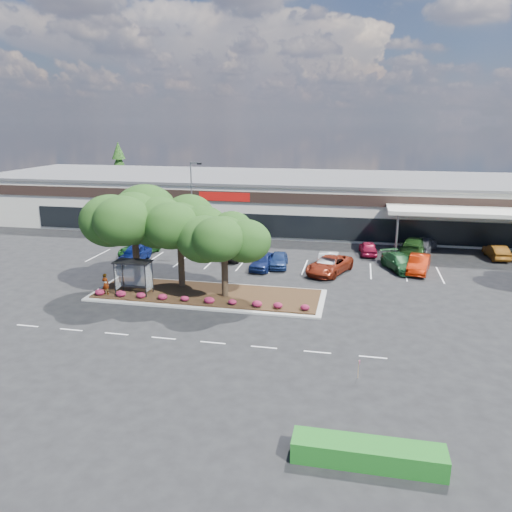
% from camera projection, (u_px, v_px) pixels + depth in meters
% --- Properties ---
extents(ground, '(160.00, 160.00, 0.00)m').
position_uv_depth(ground, '(218.00, 317.00, 34.51)').
color(ground, black).
rests_on(ground, ground).
extents(retail_store, '(80.40, 25.20, 6.25)m').
position_uv_depth(retail_store, '(289.00, 199.00, 65.71)').
color(retail_store, beige).
rests_on(retail_store, ground).
extents(landscape_island, '(18.00, 6.00, 0.26)m').
position_uv_depth(landscape_island, '(208.00, 295.00, 38.65)').
color(landscape_island, '#A4A49F').
rests_on(landscape_island, ground).
extents(lane_markings, '(33.12, 20.06, 0.01)m').
position_uv_depth(lane_markings, '(249.00, 274.00, 44.38)').
color(lane_markings, silver).
rests_on(lane_markings, ground).
extents(shrub_row, '(17.00, 0.80, 0.50)m').
position_uv_depth(shrub_row, '(199.00, 299.00, 36.56)').
color(shrub_row, maroon).
rests_on(shrub_row, landscape_island).
extents(bus_shelter, '(2.75, 1.55, 2.59)m').
position_uv_depth(bus_shelter, '(134.00, 267.00, 38.17)').
color(bus_shelter, black).
rests_on(bus_shelter, landscape_island).
extents(island_tree_west, '(7.20, 7.20, 7.89)m').
position_uv_depth(island_tree_west, '(135.00, 238.00, 39.24)').
color(island_tree_west, '#12360F').
rests_on(island_tree_west, landscape_island).
extents(island_tree_mid, '(6.60, 6.60, 7.32)m').
position_uv_depth(island_tree_mid, '(180.00, 242.00, 39.28)').
color(island_tree_mid, '#12360F').
rests_on(island_tree_mid, landscape_island).
extents(island_tree_east, '(5.80, 5.80, 6.50)m').
position_uv_depth(island_tree_east, '(224.00, 255.00, 37.18)').
color(island_tree_east, '#12360F').
rests_on(island_tree_east, landscape_island).
extents(hedge_south_east, '(6.00, 1.30, 0.90)m').
position_uv_depth(hedge_south_east, '(368.00, 454.00, 19.66)').
color(hedge_south_east, '#16551A').
rests_on(hedge_south_east, ground).
extents(conifer_north_west, '(4.40, 4.40, 10.00)m').
position_uv_depth(conifer_north_west, '(120.00, 172.00, 82.57)').
color(conifer_north_west, '#12360F').
rests_on(conifer_north_west, ground).
extents(person_waiting, '(0.67, 0.50, 1.65)m').
position_uv_depth(person_waiting, '(106.00, 284.00, 38.18)').
color(person_waiting, '#594C47').
rests_on(person_waiting, landscape_island).
extents(light_pole, '(1.43, 0.59, 9.14)m').
position_uv_depth(light_pole, '(193.00, 211.00, 52.52)').
color(light_pole, '#A4A49F').
rests_on(light_pole, ground).
extents(survey_stake, '(0.08, 0.14, 1.02)m').
position_uv_depth(survey_stake, '(359.00, 367.00, 26.20)').
color(survey_stake, tan).
rests_on(survey_stake, ground).
extents(car_0, '(1.98, 4.78, 1.62)m').
position_uv_depth(car_0, '(135.00, 253.00, 48.11)').
color(car_0, navy).
rests_on(car_0, ground).
extents(car_1, '(3.01, 5.57, 1.48)m').
position_uv_depth(car_1, '(139.00, 248.00, 50.32)').
color(car_1, '#1A4C1A').
rests_on(car_1, ground).
extents(car_2, '(1.87, 4.14, 1.38)m').
position_uv_depth(car_2, '(235.00, 253.00, 48.75)').
color(car_2, black).
rests_on(car_2, ground).
extents(car_3, '(2.17, 4.46, 1.47)m').
position_uv_depth(car_3, '(263.00, 261.00, 45.69)').
color(car_3, navy).
rests_on(car_3, ground).
extents(car_4, '(1.98, 4.14, 1.36)m').
position_uv_depth(car_4, '(279.00, 260.00, 46.33)').
color(car_4, navy).
rests_on(car_4, ground).
extents(car_5, '(1.81, 4.87, 1.59)m').
position_uv_depth(car_5, '(328.00, 262.00, 45.11)').
color(car_5, '#BBBBBB').
rests_on(car_5, ground).
extents(car_6, '(4.47, 6.18, 1.56)m').
position_uv_depth(car_6, '(329.00, 265.00, 44.33)').
color(car_6, maroon).
rests_on(car_6, ground).
extents(car_7, '(3.78, 5.41, 1.45)m').
position_uv_depth(car_7, '(400.00, 262.00, 45.29)').
color(car_7, '#1A4922').
rests_on(car_7, ground).
extents(car_8, '(2.56, 4.98, 1.57)m').
position_uv_depth(car_8, '(419.00, 264.00, 44.66)').
color(car_8, '#9D1C04').
rests_on(car_8, ground).
extents(car_9, '(1.87, 4.42, 1.42)m').
position_uv_depth(car_9, '(163.00, 232.00, 57.95)').
color(car_9, '#194720').
rests_on(car_9, ground).
extents(car_10, '(3.74, 5.53, 1.41)m').
position_uv_depth(car_10, '(195.00, 239.00, 54.58)').
color(car_10, black).
rests_on(car_10, ground).
extents(car_11, '(3.75, 6.01, 1.55)m').
position_uv_depth(car_11, '(247.00, 242.00, 52.93)').
color(car_11, black).
rests_on(car_11, ground).
extents(car_12, '(1.99, 4.70, 1.58)m').
position_uv_depth(car_12, '(244.00, 238.00, 54.24)').
color(car_12, '#1D4419').
rests_on(car_12, ground).
extents(car_14, '(1.95, 4.18, 1.38)m').
position_uv_depth(car_14, '(368.00, 248.00, 50.57)').
color(car_14, maroon).
rests_on(car_14, ground).
extents(car_15, '(3.65, 6.13, 1.67)m').
position_uv_depth(car_15, '(415.00, 245.00, 51.18)').
color(car_15, '#234D1C').
rests_on(car_15, ground).
extents(car_16, '(3.38, 5.09, 1.61)m').
position_uv_depth(car_16, '(424.00, 244.00, 51.77)').
color(car_16, '#585860').
rests_on(car_16, ground).
extents(car_17, '(1.81, 4.38, 1.41)m').
position_uv_depth(car_17, '(496.00, 252.00, 49.11)').
color(car_17, brown).
rests_on(car_17, ground).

